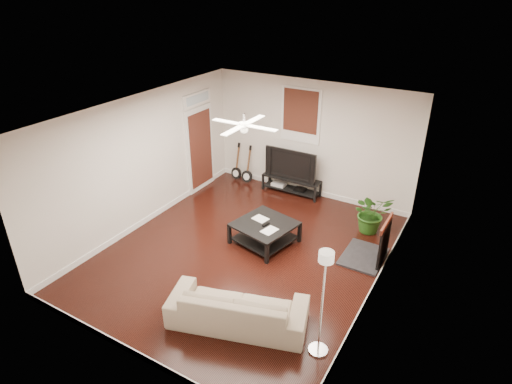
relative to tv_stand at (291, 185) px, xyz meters
The scene contains 14 objects.
room 3.05m from the tv_stand, 82.34° to the right, with size 5.01×6.01×2.81m.
brick_accent 3.58m from the tv_stand, 31.88° to the right, with size 0.02×2.20×2.80m, color brown.
fireplace 3.14m from the tv_stand, 34.67° to the right, with size 0.80×1.10×0.92m, color black.
window_back 1.76m from the tv_stand, 68.73° to the left, with size 1.00×0.06×1.30m, color #401C11.
door_left 2.49m from the tv_stand, 157.13° to the right, with size 0.08×1.00×2.50m, color white.
tv_stand is the anchor object (origin of this frame).
tv 0.59m from the tv_stand, 90.00° to the left, with size 1.32×0.17×0.76m, color black.
coffee_table 2.35m from the tv_stand, 77.16° to the right, with size 1.07×1.07×0.45m, color black.
sofa 4.64m from the tv_stand, 74.16° to the right, with size 2.13×0.83×0.62m, color tan.
floor_lamp 5.11m from the tv_stand, 59.48° to the right, with size 0.29×0.29×1.74m, color silver, non-canonical shape.
potted_plant 2.38m from the tv_stand, 19.27° to the right, with size 0.79×0.68×0.87m, color #255A19.
guitar_left 1.63m from the tv_stand, behind, with size 0.31×0.22×0.99m, color black, non-canonical shape.
guitar_right 1.29m from the tv_stand, behind, with size 0.31×0.22×0.99m, color black, non-canonical shape.
ceiling_fan 3.69m from the tv_stand, 82.34° to the right, with size 1.24×1.24×0.32m, color white, non-canonical shape.
Camera 1 is at (3.69, -5.92, 4.86)m, focal length 30.07 mm.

